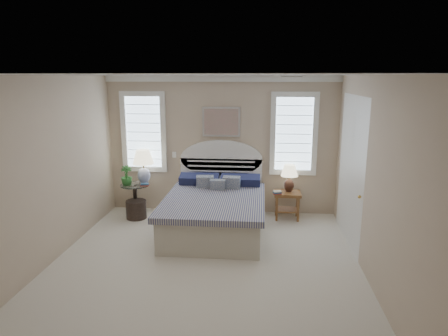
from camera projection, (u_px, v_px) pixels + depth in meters
floor at (204, 267)px, 5.74m from camera, size 4.50×5.00×0.01m
ceiling at (201, 75)px, 5.13m from camera, size 4.50×5.00×0.01m
wall_back at (221, 145)px, 7.86m from camera, size 4.50×0.02×2.70m
wall_left at (46, 173)px, 5.65m from camera, size 0.02×5.00×2.70m
wall_right at (373, 180)px, 5.23m from camera, size 0.02×5.00×2.70m
crown_molding at (221, 78)px, 7.53m from camera, size 4.50×0.08×0.12m
hvac_vent at (291, 76)px, 5.80m from camera, size 0.30×0.20×0.02m
switch_plate at (174, 155)px, 7.98m from camera, size 0.08×0.01×0.12m
window_left at (144, 132)px, 7.93m from camera, size 0.90×0.06×1.60m
window_right at (294, 134)px, 7.66m from camera, size 0.90×0.06×1.60m
painting at (221, 122)px, 7.72m from camera, size 0.74×0.04×0.58m
closet_door at (351, 170)px, 6.43m from camera, size 0.02×1.80×2.40m
bed at (216, 209)px, 7.07m from camera, size 1.72×2.28×1.47m
side_table_left at (135, 197)px, 7.80m from camera, size 0.56×0.56×0.63m
nightstand_right at (287, 199)px, 7.62m from camera, size 0.50×0.40×0.53m
floor_pot at (136, 209)px, 7.69m from camera, size 0.49×0.49×0.35m
lamp_left at (143, 163)px, 7.78m from camera, size 0.49×0.49×0.67m
lamp_right at (289, 175)px, 7.58m from camera, size 0.37×0.37×0.53m
potted_plant at (126, 176)px, 7.65m from camera, size 0.28×0.28×0.38m
books_left at (145, 185)px, 7.65m from camera, size 0.18×0.15×0.04m
books_right at (277, 193)px, 7.45m from camera, size 0.18×0.15×0.06m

